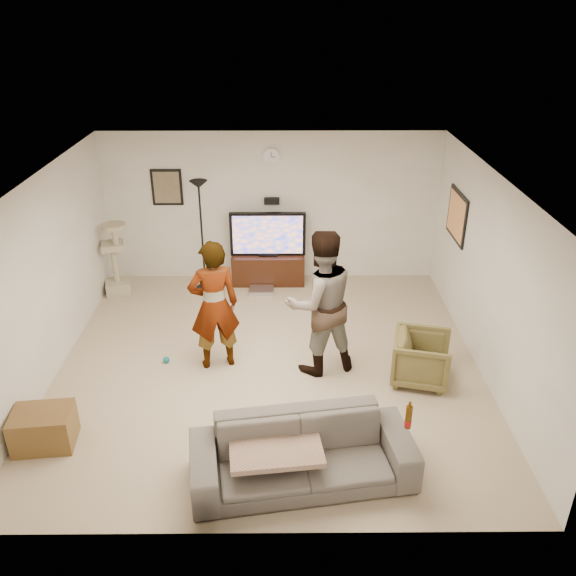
{
  "coord_description": "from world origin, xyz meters",
  "views": [
    {
      "loc": [
        0.2,
        -6.55,
        4.39
      ],
      "look_at": [
        0.25,
        0.2,
        1.03
      ],
      "focal_mm": 36.72,
      "sensor_mm": 36.0,
      "label": 1
    }
  ],
  "objects_px": {
    "person_left": "(214,306)",
    "side_table": "(44,428)",
    "floor_lamp": "(202,237)",
    "beer_bottle": "(409,417)",
    "tv": "(268,234)",
    "cat_tree": "(114,258)",
    "armchair": "(421,358)",
    "sofa": "(302,453)",
    "tv_stand": "(268,268)",
    "person_right": "(320,303)"
  },
  "relations": [
    {
      "from": "person_left",
      "to": "side_table",
      "type": "height_order",
      "value": "person_left"
    },
    {
      "from": "floor_lamp",
      "to": "beer_bottle",
      "type": "height_order",
      "value": "floor_lamp"
    },
    {
      "from": "tv",
      "to": "cat_tree",
      "type": "height_order",
      "value": "tv"
    },
    {
      "from": "tv",
      "to": "person_left",
      "type": "xyz_separation_m",
      "value": [
        -0.62,
        -2.5,
        0.0
      ]
    },
    {
      "from": "floor_lamp",
      "to": "person_left",
      "type": "bearing_deg",
      "value": -79.29
    },
    {
      "from": "tv",
      "to": "beer_bottle",
      "type": "bearing_deg",
      "value": -72.33
    },
    {
      "from": "tv",
      "to": "floor_lamp",
      "type": "height_order",
      "value": "floor_lamp"
    },
    {
      "from": "tv",
      "to": "beer_bottle",
      "type": "distance_m",
      "value": 4.8
    },
    {
      "from": "beer_bottle",
      "to": "armchair",
      "type": "height_order",
      "value": "beer_bottle"
    },
    {
      "from": "floor_lamp",
      "to": "sofa",
      "type": "bearing_deg",
      "value": -71.02
    },
    {
      "from": "floor_lamp",
      "to": "tv",
      "type": "bearing_deg",
      "value": 13.08
    },
    {
      "from": "tv_stand",
      "to": "sofa",
      "type": "bearing_deg",
      "value": -84.47
    },
    {
      "from": "floor_lamp",
      "to": "cat_tree",
      "type": "xyz_separation_m",
      "value": [
        -1.41,
        -0.13,
        -0.31
      ]
    },
    {
      "from": "tv_stand",
      "to": "side_table",
      "type": "height_order",
      "value": "tv_stand"
    },
    {
      "from": "tv",
      "to": "armchair",
      "type": "distance_m",
      "value": 3.54
    },
    {
      "from": "floor_lamp",
      "to": "side_table",
      "type": "relative_size",
      "value": 2.93
    },
    {
      "from": "side_table",
      "to": "floor_lamp",
      "type": "bearing_deg",
      "value": 71.3
    },
    {
      "from": "beer_bottle",
      "to": "side_table",
      "type": "relative_size",
      "value": 0.4
    },
    {
      "from": "armchair",
      "to": "cat_tree",
      "type": "bearing_deg",
      "value": 74.44
    },
    {
      "from": "armchair",
      "to": "sofa",
      "type": "bearing_deg",
      "value": 151.62
    },
    {
      "from": "cat_tree",
      "to": "floor_lamp",
      "type": "bearing_deg",
      "value": 5.25
    },
    {
      "from": "person_left",
      "to": "beer_bottle",
      "type": "bearing_deg",
      "value": 119.29
    },
    {
      "from": "cat_tree",
      "to": "armchair",
      "type": "relative_size",
      "value": 1.73
    },
    {
      "from": "cat_tree",
      "to": "person_left",
      "type": "relative_size",
      "value": 0.69
    },
    {
      "from": "tv_stand",
      "to": "person_right",
      "type": "xyz_separation_m",
      "value": [
        0.71,
        -2.59,
        0.71
      ]
    },
    {
      "from": "tv_stand",
      "to": "beer_bottle",
      "type": "height_order",
      "value": "beer_bottle"
    },
    {
      "from": "sofa",
      "to": "side_table",
      "type": "relative_size",
      "value": 3.51
    },
    {
      "from": "cat_tree",
      "to": "armchair",
      "type": "xyz_separation_m",
      "value": [
        4.44,
        -2.5,
        -0.29
      ]
    },
    {
      "from": "person_left",
      "to": "beer_bottle",
      "type": "xyz_separation_m",
      "value": [
        2.08,
        -2.08,
        -0.11
      ]
    },
    {
      "from": "tv",
      "to": "side_table",
      "type": "distance_m",
      "value": 4.71
    },
    {
      "from": "person_left",
      "to": "person_right",
      "type": "xyz_separation_m",
      "value": [
        1.34,
        -0.09,
        0.08
      ]
    },
    {
      "from": "tv_stand",
      "to": "floor_lamp",
      "type": "bearing_deg",
      "value": -166.92
    },
    {
      "from": "tv",
      "to": "floor_lamp",
      "type": "distance_m",
      "value": 1.08
    },
    {
      "from": "floor_lamp",
      "to": "side_table",
      "type": "bearing_deg",
      "value": -108.7
    },
    {
      "from": "person_right",
      "to": "tv",
      "type": "bearing_deg",
      "value": -93.82
    },
    {
      "from": "tv",
      "to": "cat_tree",
      "type": "bearing_deg",
      "value": -171.38
    },
    {
      "from": "person_right",
      "to": "armchair",
      "type": "xyz_separation_m",
      "value": [
        1.27,
        -0.29,
        -0.64
      ]
    },
    {
      "from": "tv_stand",
      "to": "person_right",
      "type": "distance_m",
      "value": 2.78
    },
    {
      "from": "person_right",
      "to": "beer_bottle",
      "type": "distance_m",
      "value": 2.12
    },
    {
      "from": "sofa",
      "to": "armchair",
      "type": "bearing_deg",
      "value": 38.95
    },
    {
      "from": "floor_lamp",
      "to": "person_right",
      "type": "distance_m",
      "value": 2.93
    },
    {
      "from": "cat_tree",
      "to": "side_table",
      "type": "relative_size",
      "value": 1.94
    },
    {
      "from": "armchair",
      "to": "side_table",
      "type": "distance_m",
      "value": 4.47
    },
    {
      "from": "tv",
      "to": "person_right",
      "type": "height_order",
      "value": "person_right"
    },
    {
      "from": "person_right",
      "to": "side_table",
      "type": "height_order",
      "value": "person_right"
    },
    {
      "from": "tv_stand",
      "to": "person_left",
      "type": "bearing_deg",
      "value": -103.96
    },
    {
      "from": "person_right",
      "to": "armchair",
      "type": "height_order",
      "value": "person_right"
    },
    {
      "from": "tv_stand",
      "to": "sofa",
      "type": "height_order",
      "value": "sofa"
    },
    {
      "from": "tv",
      "to": "beer_bottle",
      "type": "height_order",
      "value": "tv"
    },
    {
      "from": "tv",
      "to": "sofa",
      "type": "xyz_separation_m",
      "value": [
        0.44,
        -4.57,
        -0.55
      ]
    }
  ]
}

